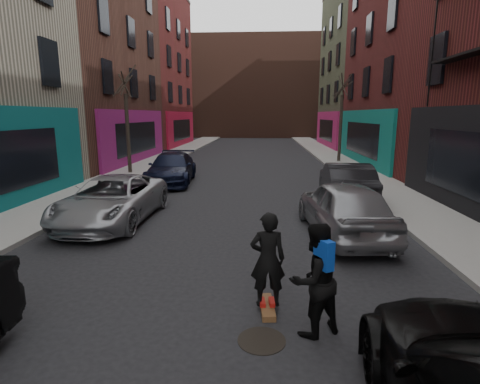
# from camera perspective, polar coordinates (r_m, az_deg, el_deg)

# --- Properties ---
(sidewalk_left) EXTENTS (2.50, 84.00, 0.13)m
(sidewalk_left) POSITION_cam_1_polar(r_m,az_deg,el_deg) (32.76, -9.40, 6.04)
(sidewalk_left) COLOR gray
(sidewalk_left) RESTS_ON ground
(sidewalk_right) EXTENTS (2.50, 84.00, 0.13)m
(sidewalk_right) POSITION_cam_1_polar(r_m,az_deg,el_deg) (32.37, 12.85, 5.84)
(sidewalk_right) COLOR gray
(sidewalk_right) RESTS_ON ground
(building_far) EXTENTS (40.00, 10.00, 14.00)m
(building_far) POSITION_cam_1_polar(r_m,az_deg,el_deg) (57.92, 2.57, 15.45)
(building_far) COLOR #47281E
(building_far) RESTS_ON ground
(tree_left_far) EXTENTS (2.00, 2.00, 6.50)m
(tree_left_far) POSITION_cam_1_polar(r_m,az_deg,el_deg) (21.06, -16.91, 11.68)
(tree_left_far) COLOR black
(tree_left_far) RESTS_ON sidewalk_left
(tree_right_far) EXTENTS (2.00, 2.00, 6.80)m
(tree_right_far) POSITION_cam_1_polar(r_m,az_deg,el_deg) (26.31, 15.19, 12.01)
(tree_right_far) COLOR black
(tree_right_far) RESTS_ON sidewalk_right
(parked_left_far) EXTENTS (2.34, 4.97, 1.37)m
(parked_left_far) POSITION_cam_1_polar(r_m,az_deg,el_deg) (11.98, -18.87, -1.09)
(parked_left_far) COLOR #97999F
(parked_left_far) RESTS_ON ground
(parked_left_end) EXTENTS (2.35, 5.02, 1.42)m
(parked_left_end) POSITION_cam_1_polar(r_m,az_deg,el_deg) (18.11, -10.36, 3.58)
(parked_left_end) COLOR black
(parked_left_end) RESTS_ON ground
(parked_right_far) EXTENTS (2.18, 4.63, 1.53)m
(parked_right_far) POSITION_cam_1_polar(r_m,az_deg,el_deg) (10.42, 15.50, -2.28)
(parked_right_far) COLOR gray
(parked_right_far) RESTS_ON ground
(parked_right_end) EXTENTS (1.82, 4.58, 1.48)m
(parked_right_end) POSITION_cam_1_polar(r_m,az_deg,el_deg) (14.45, 15.85, 1.43)
(parked_right_end) COLOR black
(parked_right_end) RESTS_ON ground
(skateboard) EXTENTS (0.29, 0.82, 0.10)m
(skateboard) POSITION_cam_1_polar(r_m,az_deg,el_deg) (6.57, 4.13, -17.08)
(skateboard) COLOR brown
(skateboard) RESTS_ON ground
(skateboarder) EXTENTS (0.61, 0.43, 1.59)m
(skateboarder) POSITION_cam_1_polar(r_m,az_deg,el_deg) (6.20, 4.25, -10.20)
(skateboarder) COLOR black
(skateboarder) RESTS_ON skateboard
(pedestrian) EXTENTS (1.04, 0.97, 1.71)m
(pedestrian) POSITION_cam_1_polar(r_m,az_deg,el_deg) (5.69, 11.32, -12.90)
(pedestrian) COLOR black
(pedestrian) RESTS_ON ground
(manhole) EXTENTS (0.83, 0.83, 0.01)m
(manhole) POSITION_cam_1_polar(r_m,az_deg,el_deg) (5.83, 3.32, -21.64)
(manhole) COLOR black
(manhole) RESTS_ON ground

